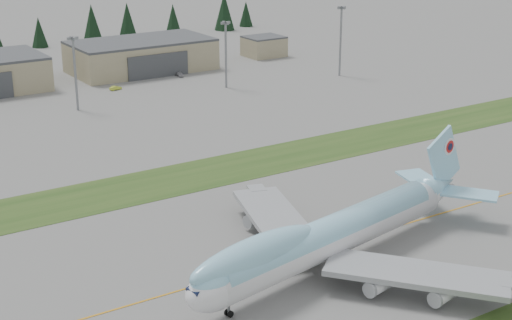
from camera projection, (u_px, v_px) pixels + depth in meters
ground at (278, 262)px, 132.35m from camera, size 7000.00×7000.00×0.00m
grass_strip_far at (160, 183)px, 168.09m from camera, size 400.00×18.00×0.08m
taxiway_line_main at (278, 262)px, 132.35m from camera, size 400.00×0.40×0.02m
boeing_747_freighter at (330, 236)px, 128.07m from camera, size 68.83×58.11×18.05m
hangar_right at (141, 55)px, 272.80m from camera, size 48.00×26.60×10.80m
control_shed at (264, 46)px, 297.54m from camera, size 14.00×12.00×7.60m
floodlight_masts at (2, 67)px, 208.05m from camera, size 199.18×10.86×23.35m
service_vehicle_b at (116, 90)px, 247.52m from camera, size 4.13×2.03×1.30m
service_vehicle_c at (180, 76)px, 265.77m from camera, size 2.81×4.74×1.29m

